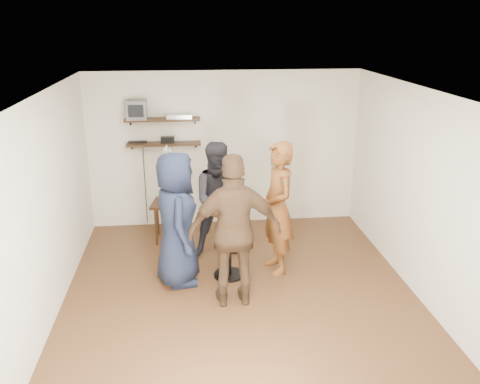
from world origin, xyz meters
name	(u,v)px	position (x,y,z in m)	size (l,w,h in m)	color
room	(241,200)	(0.00, 0.00, 1.30)	(4.58, 5.08, 2.68)	#3F2914
shelf_upper	(163,119)	(-1.00, 2.38, 1.85)	(1.20, 0.25, 0.04)	black
shelf_lower	(164,144)	(-1.00, 2.38, 1.45)	(1.20, 0.25, 0.04)	black
crt_monitor	(137,109)	(-1.40, 2.38, 2.02)	(0.32, 0.30, 0.30)	#59595B
dvd_deck	(179,116)	(-0.73, 2.38, 1.90)	(0.40, 0.24, 0.06)	silver
radio	(168,140)	(-0.93, 2.38, 1.52)	(0.22, 0.10, 0.10)	black
power_strip	(138,142)	(-1.42, 2.42, 1.48)	(0.30, 0.05, 0.03)	black
side_table	(169,208)	(-0.94, 1.85, 0.53)	(0.60, 0.60, 0.63)	black
vase_lilies	(168,184)	(-0.94, 1.85, 0.93)	(0.19, 0.20, 0.97)	white
drinks_table	(229,233)	(-0.11, 0.51, 0.64)	(0.55, 0.55, 1.00)	black
wine_glass_fl	(222,200)	(-0.19, 0.49, 1.13)	(0.07, 0.07, 0.20)	silver
wine_glass_fr	(233,198)	(-0.05, 0.49, 1.14)	(0.07, 0.07, 0.21)	silver
wine_glass_bl	(227,197)	(-0.12, 0.56, 1.14)	(0.07, 0.07, 0.20)	silver
wine_glass_br	(230,199)	(-0.09, 0.51, 1.13)	(0.07, 0.07, 0.20)	silver
person_plaid	(278,208)	(0.58, 0.62, 0.93)	(0.68, 0.44, 1.86)	red
person_dark	(220,200)	(-0.17, 1.20, 0.87)	(0.84, 0.66, 1.73)	black
person_navy	(176,219)	(-0.80, 0.43, 0.90)	(0.88, 0.57, 1.81)	#161D32
person_brown	(235,232)	(-0.09, -0.19, 0.96)	(1.13, 0.47, 1.92)	#452F1D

